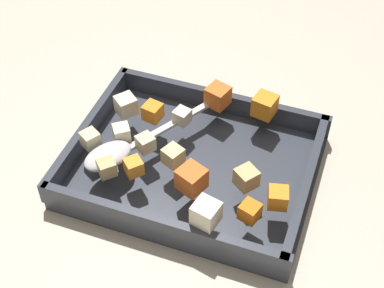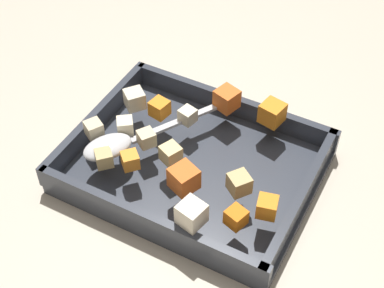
# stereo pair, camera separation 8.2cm
# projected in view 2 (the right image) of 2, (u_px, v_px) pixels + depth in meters

# --- Properties ---
(ground_plane) EXTENTS (4.00, 4.00, 0.00)m
(ground_plane) POSITION_uv_depth(u_px,v_px,m) (198.00, 167.00, 0.87)
(ground_plane) COLOR #BCB29E
(baking_dish) EXTENTS (0.35, 0.27, 0.05)m
(baking_dish) POSITION_uv_depth(u_px,v_px,m) (192.00, 165.00, 0.85)
(baking_dish) COLOR #333842
(baking_dish) RESTS_ON ground_plane
(carrot_chunk_under_handle) EXTENTS (0.04, 0.04, 0.03)m
(carrot_chunk_under_handle) POSITION_uv_depth(u_px,v_px,m) (229.00, 100.00, 0.88)
(carrot_chunk_under_handle) COLOR orange
(carrot_chunk_under_handle) RESTS_ON baking_dish
(carrot_chunk_near_left) EXTENTS (0.03, 0.03, 0.03)m
(carrot_chunk_near_left) POSITION_uv_depth(u_px,v_px,m) (267.00, 207.00, 0.74)
(carrot_chunk_near_left) COLOR orange
(carrot_chunk_near_left) RESTS_ON baking_dish
(carrot_chunk_far_left) EXTENTS (0.03, 0.03, 0.02)m
(carrot_chunk_far_left) POSITION_uv_depth(u_px,v_px,m) (130.00, 160.00, 0.80)
(carrot_chunk_far_left) COLOR orange
(carrot_chunk_far_left) RESTS_ON baking_dish
(carrot_chunk_corner_ne) EXTENTS (0.04, 0.04, 0.03)m
(carrot_chunk_corner_ne) POSITION_uv_depth(u_px,v_px,m) (272.00, 113.00, 0.86)
(carrot_chunk_corner_ne) COLOR orange
(carrot_chunk_corner_ne) RESTS_ON baking_dish
(carrot_chunk_corner_se) EXTENTS (0.03, 0.03, 0.02)m
(carrot_chunk_corner_se) POSITION_uv_depth(u_px,v_px,m) (236.00, 217.00, 0.73)
(carrot_chunk_corner_se) COLOR orange
(carrot_chunk_corner_se) RESTS_ON baking_dish
(carrot_chunk_mid_left) EXTENTS (0.04, 0.04, 0.03)m
(carrot_chunk_mid_left) POSITION_uv_depth(u_px,v_px,m) (184.00, 178.00, 0.77)
(carrot_chunk_mid_left) COLOR orange
(carrot_chunk_mid_left) RESTS_ON baking_dish
(carrot_chunk_near_spoon) EXTENTS (0.03, 0.03, 0.03)m
(carrot_chunk_near_spoon) POSITION_uv_depth(u_px,v_px,m) (159.00, 108.00, 0.87)
(carrot_chunk_near_spoon) COLOR orange
(carrot_chunk_near_spoon) RESTS_ON baking_dish
(potato_chunk_mid_right) EXTENTS (0.03, 0.03, 0.02)m
(potato_chunk_mid_right) POSITION_uv_depth(u_px,v_px,m) (146.00, 138.00, 0.83)
(potato_chunk_mid_right) COLOR beige
(potato_chunk_mid_right) RESTS_ON baking_dish
(potato_chunk_back_center) EXTENTS (0.03, 0.03, 0.02)m
(potato_chunk_back_center) POSITION_uv_depth(u_px,v_px,m) (94.00, 129.00, 0.84)
(potato_chunk_back_center) COLOR beige
(potato_chunk_back_center) RESTS_ON baking_dish
(potato_chunk_near_right) EXTENTS (0.03, 0.03, 0.02)m
(potato_chunk_near_right) POSITION_uv_depth(u_px,v_px,m) (104.00, 158.00, 0.80)
(potato_chunk_near_right) COLOR tan
(potato_chunk_near_right) RESTS_ON baking_dish
(potato_chunk_heap_side) EXTENTS (0.03, 0.03, 0.02)m
(potato_chunk_heap_side) POSITION_uv_depth(u_px,v_px,m) (188.00, 116.00, 0.86)
(potato_chunk_heap_side) COLOR beige
(potato_chunk_heap_side) RESTS_ON baking_dish
(potato_chunk_front_center) EXTENTS (0.03, 0.03, 0.02)m
(potato_chunk_front_center) POSITION_uv_depth(u_px,v_px,m) (125.00, 126.00, 0.84)
(potato_chunk_front_center) COLOR beige
(potato_chunk_front_center) RESTS_ON baking_dish
(potato_chunk_heap_top) EXTENTS (0.04, 0.04, 0.03)m
(potato_chunk_heap_top) POSITION_uv_depth(u_px,v_px,m) (239.00, 183.00, 0.77)
(potato_chunk_heap_top) COLOR tan
(potato_chunk_heap_top) RESTS_ON baking_dish
(potato_chunk_center) EXTENTS (0.03, 0.03, 0.02)m
(potato_chunk_center) POSITION_uv_depth(u_px,v_px,m) (171.00, 154.00, 0.80)
(potato_chunk_center) COLOR #E0CC89
(potato_chunk_center) RESTS_ON baking_dish
(parsnip_chunk_rim_edge) EXTENTS (0.04, 0.04, 0.03)m
(parsnip_chunk_rim_edge) POSITION_uv_depth(u_px,v_px,m) (191.00, 214.00, 0.73)
(parsnip_chunk_rim_edge) COLOR silver
(parsnip_chunk_rim_edge) RESTS_ON baking_dish
(parsnip_chunk_corner_sw) EXTENTS (0.04, 0.04, 0.03)m
(parsnip_chunk_corner_sw) POSITION_uv_depth(u_px,v_px,m) (135.00, 99.00, 0.88)
(parsnip_chunk_corner_sw) COLOR beige
(parsnip_chunk_corner_sw) RESTS_ON baking_dish
(serving_spoon) EXTENTS (0.15, 0.22, 0.02)m
(serving_spoon) POSITION_uv_depth(u_px,v_px,m) (117.00, 144.00, 0.82)
(serving_spoon) COLOR silver
(serving_spoon) RESTS_ON baking_dish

